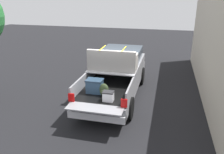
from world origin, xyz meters
The scene contains 3 objects.
ground_plane centered at (0.00, 0.00, 0.00)m, with size 40.00×40.00×0.00m, color black.
pickup_truck centered at (0.36, 0.00, 0.95)m, with size 6.05×2.06×2.23m.
building_facade centered at (1.55, -3.81, 2.09)m, with size 10.45×0.36×4.19m, color beige.
Camera 1 is at (-8.94, -2.04, 4.26)m, focal length 36.91 mm.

